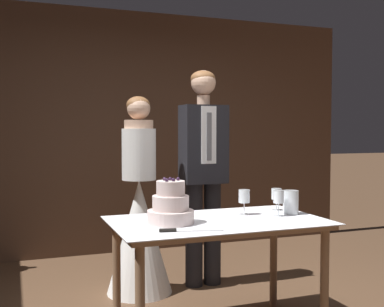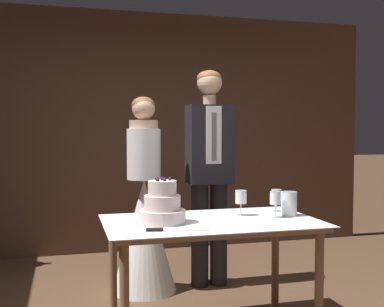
{
  "view_description": "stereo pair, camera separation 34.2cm",
  "coord_description": "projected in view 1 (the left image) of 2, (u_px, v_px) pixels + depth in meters",
  "views": [
    {
      "loc": [
        -1.15,
        -2.75,
        1.35
      ],
      "look_at": [
        0.1,
        0.62,
        1.18
      ],
      "focal_mm": 45.0,
      "sensor_mm": 36.0,
      "label": 1
    },
    {
      "loc": [
        -0.82,
        -2.86,
        1.35
      ],
      "look_at": [
        0.1,
        0.62,
        1.18
      ],
      "focal_mm": 45.0,
      "sensor_mm": 36.0,
      "label": 2
    }
  ],
  "objects": [
    {
      "name": "wall_back",
      "position": [
        123.0,
        132.0,
        5.34
      ],
      "size": [
        5.44,
        0.12,
        2.66
      ],
      "primitive_type": "cube",
      "color": "#513828",
      "rests_on": "ground_plane"
    },
    {
      "name": "hurricane_candle",
      "position": [
        291.0,
        203.0,
        3.38
      ],
      "size": [
        0.11,
        0.11,
        0.17
      ],
      "color": "silver",
      "rests_on": "cake_table"
    },
    {
      "name": "bride",
      "position": [
        139.0,
        222.0,
        3.98
      ],
      "size": [
        0.54,
        0.54,
        1.63
      ],
      "color": "white",
      "rests_on": "ground_plane"
    },
    {
      "name": "cake_table",
      "position": [
        218.0,
        233.0,
        3.17
      ],
      "size": [
        1.4,
        0.83,
        0.76
      ],
      "color": "#8E6B4C",
      "rests_on": "ground_plane"
    },
    {
      "name": "wine_glass_near",
      "position": [
        244.0,
        198.0,
        3.36
      ],
      "size": [
        0.08,
        0.08,
        0.18
      ],
      "color": "silver",
      "rests_on": "cake_table"
    },
    {
      "name": "tiered_cake",
      "position": [
        171.0,
        207.0,
        3.04
      ],
      "size": [
        0.3,
        0.3,
        0.29
      ],
      "color": "beige",
      "rests_on": "cake_table"
    },
    {
      "name": "groom",
      "position": [
        203.0,
        166.0,
        4.16
      ],
      "size": [
        0.38,
        0.25,
        1.87
      ],
      "color": "black",
      "rests_on": "ground_plane"
    },
    {
      "name": "wine_glass_middle",
      "position": [
        276.0,
        195.0,
        3.54
      ],
      "size": [
        0.07,
        0.07,
        0.16
      ],
      "color": "silver",
      "rests_on": "cake_table"
    },
    {
      "name": "wine_glass_far",
      "position": [
        279.0,
        197.0,
        3.3
      ],
      "size": [
        0.07,
        0.07,
        0.18
      ],
      "color": "silver",
      "rests_on": "cake_table"
    },
    {
      "name": "cake_knife",
      "position": [
        179.0,
        230.0,
        2.8
      ],
      "size": [
        0.38,
        0.1,
        0.02
      ],
      "rotation": [
        0.0,
        0.0,
        -0.22
      ],
      "color": "silver",
      "rests_on": "cake_table"
    }
  ]
}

